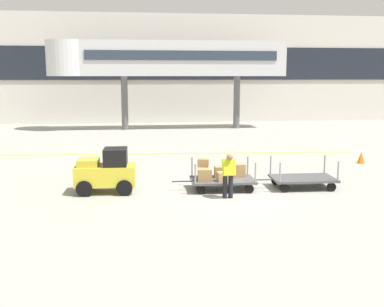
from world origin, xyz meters
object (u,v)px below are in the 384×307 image
at_px(baggage_tug, 106,172).
at_px(baggage_cart_middle, 303,179).
at_px(baggage_cart_lead, 219,176).
at_px(safety_cone_near, 361,158).
at_px(baggage_handler, 229,174).

relative_size(baggage_tug, baggage_cart_middle, 0.71).
relative_size(baggage_cart_lead, baggage_cart_middle, 1.00).
bearing_deg(baggage_cart_middle, safety_cone_near, 44.08).
bearing_deg(safety_cone_near, baggage_tug, -160.45).
height_order(baggage_handler, safety_cone_near, baggage_handler).
xyz_separation_m(baggage_handler, safety_cone_near, (7.48, 5.46, -0.59)).
relative_size(baggage_cart_middle, safety_cone_near, 5.49).
distance_m(baggage_tug, safety_cone_near, 12.34).
bearing_deg(baggage_cart_middle, baggage_handler, -159.28).
bearing_deg(baggage_tug, safety_cone_near, 19.55).
bearing_deg(baggage_cart_lead, safety_cone_near, 28.96).
distance_m(baggage_cart_middle, safety_cone_near, 6.21).
height_order(baggage_cart_lead, baggage_cart_middle, baggage_cart_lead).
distance_m(baggage_cart_lead, safety_cone_near, 8.65).
height_order(baggage_cart_middle, baggage_handler, baggage_handler).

